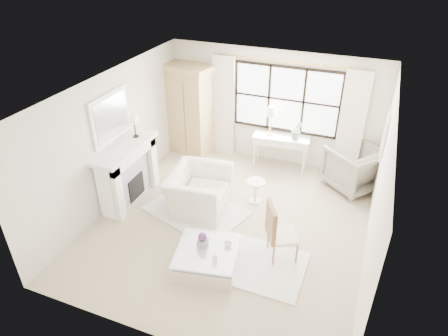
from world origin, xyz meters
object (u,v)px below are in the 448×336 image
at_px(console_table, 280,152).
at_px(coffee_table, 207,259).
at_px(armoire, 190,110).
at_px(club_armchair, 199,191).

bearing_deg(console_table, coffee_table, -100.21).
xyz_separation_m(armoire, console_table, (2.30, 0.06, -0.74)).
distance_m(console_table, coffee_table, 3.71).
height_order(club_armchair, coffee_table, club_armchair).
relative_size(console_table, club_armchair, 1.06).
distance_m(armoire, coffee_table, 4.27).
distance_m(console_table, club_armchair, 2.47).
relative_size(console_table, coffee_table, 1.14).
height_order(armoire, club_armchair, armoire).
xyz_separation_m(console_table, coffee_table, (-0.28, -3.69, -0.22)).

